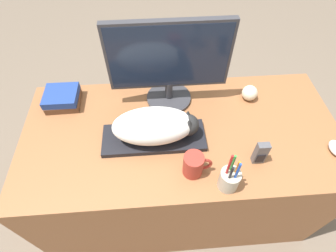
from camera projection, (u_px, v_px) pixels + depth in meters
ground_plane at (183, 251)px, 1.54m from camera, size 12.00×12.00×0.00m
desk at (179, 170)px, 1.47m from camera, size 1.45×0.68×0.72m
keyboard at (154, 138)px, 1.15m from camera, size 0.45×0.16×0.02m
cat at (156, 126)px, 1.08m from camera, size 0.36×0.17×0.15m
monitor at (169, 61)px, 1.13m from camera, size 0.54×0.22×0.42m
computer_mouse at (336, 148)px, 1.11m from camera, size 0.06×0.08×0.04m
coffee_mug at (194, 165)px, 1.02m from camera, size 0.12×0.08×0.11m
pen_cup at (229, 179)px, 0.98m from camera, size 0.08×0.08×0.21m
baseball at (250, 93)px, 1.28m from camera, size 0.08×0.08×0.08m
phone at (261, 153)px, 1.05m from camera, size 0.05×0.03×0.12m
book_stack at (62, 98)px, 1.26m from camera, size 0.16×0.15×0.07m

